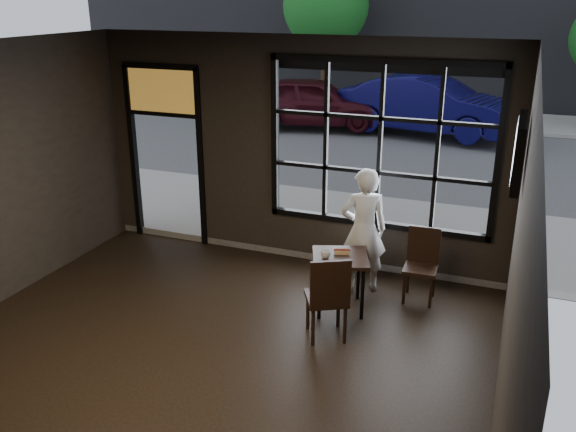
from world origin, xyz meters
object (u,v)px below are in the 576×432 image
at_px(chair_near, 327,295).
at_px(man, 363,230).
at_px(cafe_table, 340,282).
at_px(navy_car, 429,105).

height_order(chair_near, man, man).
relative_size(chair_near, man, 0.62).
height_order(cafe_table, man, man).
distance_m(chair_near, navy_car, 10.78).
xyz_separation_m(chair_near, navy_car, (-0.60, 10.76, 0.36)).
bearing_deg(navy_car, chair_near, -165.37).
bearing_deg(chair_near, cafe_table, -114.60).
relative_size(cafe_table, chair_near, 0.69).
bearing_deg(navy_car, man, -164.50).
relative_size(cafe_table, navy_car, 0.15).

